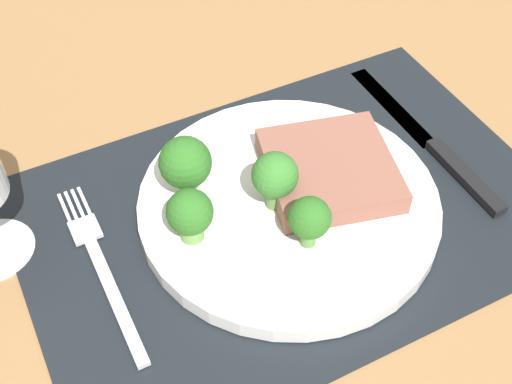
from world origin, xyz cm
name	(u,v)px	position (x,y,z in cm)	size (l,w,h in cm)	color
ground_plane	(288,224)	(0.00, 0.00, -1.50)	(140.00, 110.00, 3.00)	#996D42
placemat	(288,212)	(0.00, 0.00, 0.15)	(46.03, 31.09, 0.30)	black
plate	(289,205)	(0.00, 0.00, 1.10)	(26.18, 26.18, 1.60)	white
steak	(329,170)	(4.30, 0.53, 2.97)	(10.86, 10.93, 2.15)	#8C5647
broccoli_center	(277,180)	(-1.45, -0.40, 5.39)	(3.92, 3.92, 5.63)	#5B8942
broccoli_near_fork	(185,164)	(-7.55, 4.31, 5.78)	(4.45, 4.45, 6.24)	#6B994C
broccoli_front_edge	(310,219)	(-0.94, -4.86, 4.87)	(3.47, 3.47, 4.85)	#5B8942
broccoli_near_steak	(192,217)	(-9.06, -0.41, 4.74)	(3.81, 3.81, 4.96)	#6B994C
fork	(101,267)	(-16.62, 1.42, 0.55)	(2.40, 19.20, 0.50)	silver
knife	(435,146)	(16.27, 0.53, 0.60)	(1.80, 23.00, 0.80)	black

